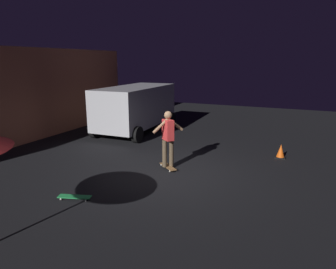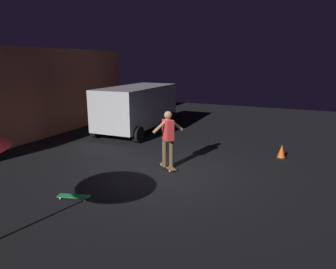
{
  "view_description": "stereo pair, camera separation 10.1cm",
  "coord_description": "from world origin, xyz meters",
  "views": [
    {
      "loc": [
        -7.58,
        -3.43,
        3.17
      ],
      "look_at": [
        0.29,
        0.05,
        1.05
      ],
      "focal_mm": 32.36,
      "sensor_mm": 36.0,
      "label": 1
    },
    {
      "loc": [
        -7.53,
        -3.53,
        3.17
      ],
      "look_at": [
        0.29,
        0.05,
        1.05
      ],
      "focal_mm": 32.36,
      "sensor_mm": 36.0,
      "label": 2
    }
  ],
  "objects": [
    {
      "name": "traffic_cone",
      "position": [
        2.75,
        -2.97,
        0.21
      ],
      "size": [
        0.34,
        0.34,
        0.46
      ],
      "color": "black",
      "rests_on": "ground_plane"
    },
    {
      "name": "ground_plane",
      "position": [
        0.0,
        0.0,
        0.0
      ],
      "size": [
        28.0,
        28.0,
        0.0
      ],
      "primitive_type": "plane",
      "color": "black"
    },
    {
      "name": "parked_van",
      "position": [
        4.2,
        3.36,
        1.16
      ],
      "size": [
        4.65,
        2.28,
        2.03
      ],
      "color": "#B2B2B7",
      "rests_on": "ground_plane"
    },
    {
      "name": "skateboard_ridden",
      "position": [
        0.29,
        0.05,
        0.06
      ],
      "size": [
        0.66,
        0.72,
        0.07
      ],
      "color": "olive",
      "rests_on": "ground_plane"
    },
    {
      "name": "skateboard_spare",
      "position": [
        -2.49,
        1.21,
        0.06
      ],
      "size": [
        0.43,
        0.8,
        0.07
      ],
      "color": "green",
      "rests_on": "ground_plane"
    },
    {
      "name": "skater",
      "position": [
        0.29,
        0.05,
        1.04
      ],
      "size": [
        0.81,
        0.7,
        1.67
      ],
      "color": "brown",
      "rests_on": "skateboard_ridden"
    }
  ]
}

